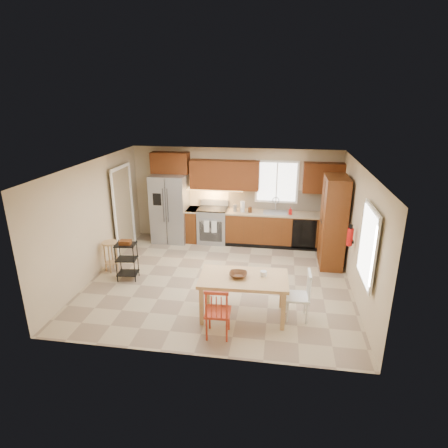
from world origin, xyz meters
The scene contains 33 objects.
floor centered at (0.00, 0.00, 0.00)m, with size 5.50×5.50×0.00m, color tan.
ceiling centered at (0.00, 0.00, 2.50)m, with size 5.50×5.00×0.02m, color silver.
wall_back centered at (0.00, 2.50, 1.25)m, with size 5.50×0.02×2.50m, color #CCB793.
wall_front centered at (0.00, -2.50, 1.25)m, with size 5.50×0.02×2.50m, color #CCB793.
wall_left centered at (-2.75, 0.00, 1.25)m, with size 0.02×5.00×2.50m, color #CCB793.
wall_right centered at (2.75, 0.00, 1.25)m, with size 0.02×5.00×2.50m, color #CCB793.
refrigerator centered at (-1.70, 2.12, 0.91)m, with size 0.92×0.75×1.82m, color gray.
range_stove centered at (-0.55, 2.19, 0.46)m, with size 0.76×0.63×0.92m, color gray.
base_cabinet_narrow centered at (-1.10, 2.20, 0.45)m, with size 0.30×0.60×0.90m, color #602911.
base_cabinet_run centered at (1.29, 2.20, 0.45)m, with size 2.92×0.60×0.90m, color #602911.
dishwasher centered at (1.85, 1.91, 0.45)m, with size 0.60×0.02×0.78m, color black.
backsplash centered at (1.29, 2.48, 1.18)m, with size 2.92×0.03×0.55m, color beige.
upper_over_fridge centered at (-1.70, 2.33, 2.10)m, with size 1.00×0.35×0.55m, color #5A290F.
upper_left_block centered at (-0.25, 2.33, 1.83)m, with size 1.80×0.35×0.75m, color #5A290F.
upper_right_block centered at (2.25, 2.33, 1.83)m, with size 1.00×0.35×0.75m, color #5A290F.
window_back centered at (1.10, 2.48, 1.65)m, with size 1.12×0.04×1.12m, color white.
sink centered at (1.10, 2.20, 0.86)m, with size 0.62×0.46×0.16m, color gray.
undercab_glow centered at (-0.55, 2.30, 1.43)m, with size 1.60×0.30×0.01m, color #FFBF66.
soap_bottle centered at (1.48, 2.10, 1.00)m, with size 0.09×0.09×0.19m, color #B70D0C.
paper_towel centered at (0.25, 2.15, 1.04)m, with size 0.12×0.12×0.28m, color silver.
canister_steel centered at (0.05, 2.15, 0.99)m, with size 0.11×0.11×0.18m, color gray.
canister_wood centered at (0.45, 2.12, 0.97)m, with size 0.10×0.10×0.14m, color #462612.
pantry centered at (2.43, 1.20, 1.05)m, with size 0.50×0.95×2.10m, color #602911.
fire_extinguisher centered at (2.63, 0.15, 1.10)m, with size 0.12×0.12×0.36m, color #B70D0C.
window_right centered at (2.68, -1.15, 1.45)m, with size 0.04×1.02×1.32m, color white.
doorway centered at (-2.67, 1.30, 1.05)m, with size 0.04×0.95×2.10m, color #8C7A59.
dining_table centered at (0.64, -1.28, 0.38)m, with size 1.55×0.87×0.76m, color tan, non-canonical shape.
chair_red centered at (0.29, -1.93, 0.46)m, with size 0.43×0.43×0.91m, color #A22E19, non-canonical shape.
chair_white centered at (1.59, -1.23, 0.46)m, with size 0.43×0.43×0.91m, color silver, non-canonical shape.
table_bowl centered at (0.54, -1.28, 0.77)m, with size 0.31×0.31×0.08m, color #462612.
table_jar centered at (0.98, -1.18, 0.80)m, with size 0.11×0.11×0.13m, color silver.
bar_stool centered at (-2.50, 0.08, 0.35)m, with size 0.34×0.34×0.70m, color tan, non-canonical shape.
utility_cart centered at (-1.97, -0.25, 0.43)m, with size 0.43×0.33×0.85m, color black, non-canonical shape.
Camera 1 is at (1.20, -7.15, 3.82)m, focal length 30.00 mm.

